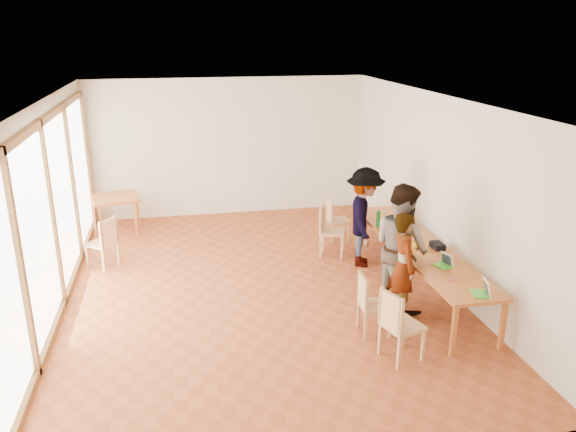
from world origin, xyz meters
TOP-DOWN VIEW (x-y plane):
  - ground at (0.00, 0.00)m, footprint 8.00×8.00m
  - wall_back at (0.00, 4.00)m, footprint 6.00×0.10m
  - wall_front at (0.00, -4.00)m, footprint 6.00×0.10m
  - wall_right at (3.00, 0.00)m, footprint 0.10×8.00m
  - window_wall at (-2.96, 0.00)m, footprint 0.10×8.00m
  - ceiling at (0.00, 0.00)m, footprint 6.00×8.00m
  - communal_table at (2.50, -0.49)m, footprint 0.80×4.00m
  - side_table at (-2.40, 3.20)m, footprint 0.90×0.90m
  - chair_near at (1.40, -2.37)m, footprint 0.55×0.55m
  - chair_mid at (1.29, -1.69)m, footprint 0.42×0.42m
  - chair_far at (1.47, 1.15)m, footprint 0.58×0.58m
  - chair_empty at (1.81, 1.87)m, footprint 0.40×0.40m
  - chair_spare at (-2.42, 1.33)m, footprint 0.60×0.60m
  - person_near at (1.91, -1.32)m, footprint 0.41×0.60m
  - person_mid at (2.00, -1.01)m, footprint 0.93×1.07m
  - person_far at (1.99, 0.60)m, footprint 0.96×1.27m
  - laptop_near at (2.58, -2.30)m, footprint 0.27×0.28m
  - laptop_mid at (2.52, -1.36)m, footprint 0.26×0.28m
  - laptop_far at (2.59, 0.59)m, footprint 0.29×0.31m
  - yellow_mug at (2.41, -0.62)m, footprint 0.14×0.14m
  - green_bottle at (2.17, 0.44)m, footprint 0.07×0.07m
  - clear_glass at (2.61, 0.25)m, footprint 0.07×0.07m
  - condiment_cup at (2.29, -0.55)m, footprint 0.08×0.08m
  - pink_phone at (2.41, -1.80)m, footprint 0.05×0.10m
  - black_pouch at (2.73, -0.70)m, footprint 0.16×0.26m

SIDE VIEW (x-z plane):
  - ground at x=0.00m, z-range 0.00..0.00m
  - chair_empty at x=1.81m, z-range 0.29..0.74m
  - chair_mid at x=1.29m, z-range 0.30..0.76m
  - chair_spare at x=-2.42m, z-range 0.32..0.80m
  - chair_near at x=1.40m, z-range 0.33..0.83m
  - chair_far at x=1.47m, z-range 0.33..0.85m
  - side_table at x=-2.40m, z-range 0.29..1.04m
  - communal_table at x=2.50m, z-range 0.33..1.08m
  - pink_phone at x=2.41m, z-range 0.75..0.76m
  - condiment_cup at x=2.29m, z-range 0.75..0.81m
  - person_near at x=1.91m, z-range 0.00..1.59m
  - yellow_mug at x=2.41m, z-range 0.75..0.84m
  - clear_glass at x=2.61m, z-range 0.75..0.84m
  - black_pouch at x=2.73m, z-range 0.75..0.84m
  - laptop_mid at x=2.52m, z-range 0.71..0.90m
  - laptop_near at x=2.58m, z-range 0.70..0.91m
  - laptop_far at x=2.59m, z-range 0.70..0.93m
  - person_far at x=1.99m, z-range 0.00..1.75m
  - green_bottle at x=2.17m, z-range 0.75..1.03m
  - person_mid at x=2.00m, z-range 0.00..1.90m
  - wall_back at x=0.00m, z-range 0.00..3.00m
  - wall_front at x=0.00m, z-range 0.00..3.00m
  - wall_right at x=3.00m, z-range 0.00..3.00m
  - window_wall at x=-2.96m, z-range 0.00..3.00m
  - ceiling at x=0.00m, z-range 3.00..3.04m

